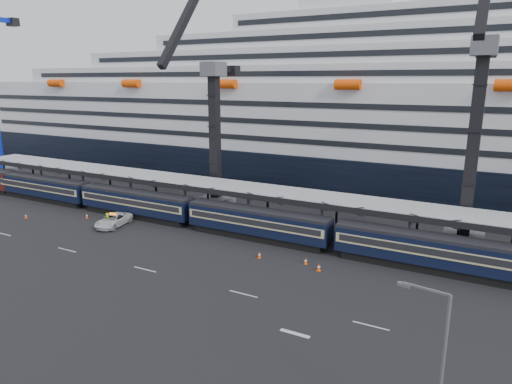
% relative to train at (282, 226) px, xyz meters
% --- Properties ---
extents(ground, '(260.00, 260.00, 0.00)m').
position_rel_train_xyz_m(ground, '(4.65, -10.00, -2.20)').
color(ground, black).
rests_on(ground, ground).
extents(lane_markings, '(111.00, 4.27, 0.02)m').
position_rel_train_xyz_m(lane_markings, '(12.80, -15.23, -2.19)').
color(lane_markings, beige).
rests_on(lane_markings, ground).
extents(train, '(133.05, 3.00, 4.05)m').
position_rel_train_xyz_m(train, '(0.00, 0.00, 0.00)').
color(train, black).
rests_on(train, ground).
extents(canopy, '(130.00, 6.25, 5.53)m').
position_rel_train_xyz_m(canopy, '(4.65, 4.00, 3.05)').
color(canopy, gray).
rests_on(canopy, ground).
extents(cruise_ship, '(214.09, 28.84, 34.00)m').
position_rel_train_xyz_m(cruise_ship, '(3.57, 35.99, 10.14)').
color(cruise_ship, black).
rests_on(cruise_ship, ground).
extents(crane_dark_near, '(4.50, 17.75, 35.08)m').
position_rel_train_xyz_m(crane_dark_near, '(-15.35, 8.59, 9.73)').
color(crane_dark_near, '#52545A').
rests_on(crane_dark_near, ground).
extents(crane_dark_mid, '(4.50, 18.24, 39.64)m').
position_rel_train_xyz_m(crane_dark_mid, '(19.65, 7.59, 11.16)').
color(crane_dark_mid, '#52545A').
rests_on(crane_dark_mid, ground).
extents(pickup_truck, '(3.84, 6.44, 1.68)m').
position_rel_train_xyz_m(pickup_truck, '(-23.19, -4.72, -1.36)').
color(pickup_truck, silver).
rests_on(pickup_truck, ground).
extents(worker, '(0.81, 0.66, 1.90)m').
position_rel_train_xyz_m(worker, '(-23.82, -5.13, -1.25)').
color(worker, '#C7F80D').
rests_on(worker, ground).
extents(street_lamp, '(2.76, 0.66, 9.15)m').
position_rel_train_xyz_m(street_lamp, '(20.67, -25.01, 3.04)').
color(street_lamp, '#595D61').
rests_on(street_lamp, ground).
extents(traffic_cone_a, '(0.34, 0.34, 0.67)m').
position_rel_train_xyz_m(traffic_cone_a, '(-37.08, -8.08, -1.87)').
color(traffic_cone_a, '#FA4C07').
rests_on(traffic_cone_a, ground).
extents(traffic_cone_b, '(0.36, 0.36, 0.73)m').
position_rel_train_xyz_m(traffic_cone_b, '(-29.31, -3.88, -1.84)').
color(traffic_cone_b, '#FA4C07').
rests_on(traffic_cone_b, ground).
extents(traffic_cone_c, '(0.37, 0.37, 0.74)m').
position_rel_train_xyz_m(traffic_cone_c, '(-0.20, -5.43, -1.83)').
color(traffic_cone_c, '#FA4C07').
rests_on(traffic_cone_c, ground).
extents(traffic_cone_d, '(0.42, 0.42, 0.84)m').
position_rel_train_xyz_m(traffic_cone_d, '(6.97, -5.61, -1.79)').
color(traffic_cone_d, '#FA4C07').
rests_on(traffic_cone_d, ground).
extents(traffic_cone_e, '(0.38, 0.38, 0.76)m').
position_rel_train_xyz_m(traffic_cone_e, '(5.08, -4.61, -1.83)').
color(traffic_cone_e, '#FA4C07').
rests_on(traffic_cone_e, ground).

